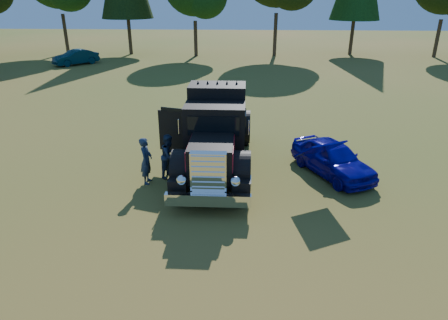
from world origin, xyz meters
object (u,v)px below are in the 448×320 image
spectator_near (146,161)px  spectator_far (169,156)px  distant_teal_car (76,57)px  hotrod_coupe (332,158)px  diamond_t_truck (216,137)px

spectator_near → spectator_far: spectator_near is taller
spectator_far → spectator_near: bearing=149.9°
spectator_far → distant_teal_car: (-12.61, 22.97, -0.13)m
hotrod_coupe → spectator_near: 6.54m
diamond_t_truck → spectator_near: 2.61m
diamond_t_truck → spectator_near: bearing=-152.8°
hotrod_coupe → distant_teal_car: size_ratio=1.05×
diamond_t_truck → distant_teal_car: diamond_t_truck is taller
spectator_far → distant_teal_car: size_ratio=0.40×
spectator_near → diamond_t_truck: bearing=-61.3°
diamond_t_truck → distant_teal_car: 26.49m
spectator_far → distant_teal_car: bearing=49.8°
hotrod_coupe → spectator_near: size_ratio=2.56×
spectator_far → distant_teal_car: 26.20m
hotrod_coupe → distant_teal_car: 29.05m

